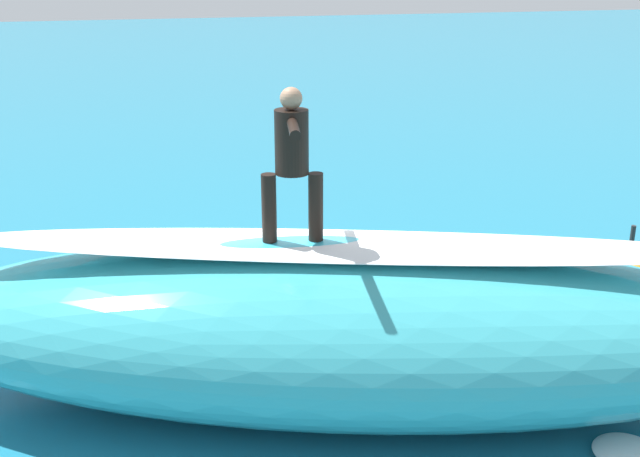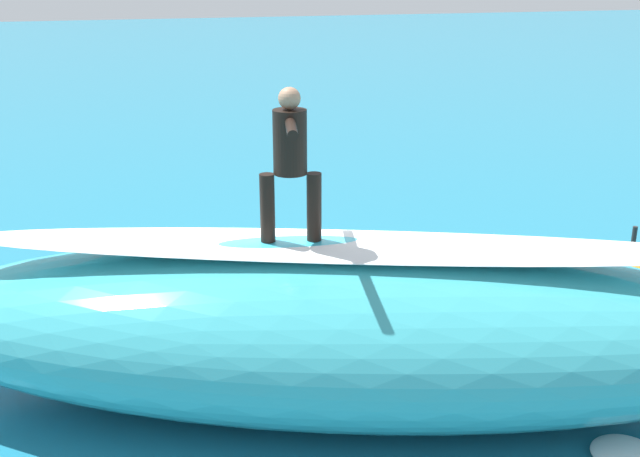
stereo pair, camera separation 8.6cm
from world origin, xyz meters
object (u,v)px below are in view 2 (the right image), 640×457
object	(u,v)px
surfer_riding	(290,154)
surfer_paddling	(342,261)
surfboard_paddling	(339,269)
surfboard_riding	(291,244)
buoy_marker	(628,280)

from	to	relation	value
surfer_riding	surfer_paddling	distance (m)	4.66
surfer_riding	surfboard_paddling	distance (m)	4.85
surfer_paddling	surfboard_riding	bearing A→B (deg)	149.24
surfboard_riding	surfer_riding	world-z (taller)	surfer_riding
surfer_paddling	buoy_marker	size ratio (longest dim) A/B	1.46
surfboard_paddling	surfer_paddling	bearing A→B (deg)	180.00
surfer_riding	surfer_paddling	xyz separation A→B (m)	(-1.63, -3.45, -2.67)
surfboard_riding	surfboard_paddling	distance (m)	4.35
surfboard_paddling	surfer_paddling	world-z (taller)	surfer_paddling
surfer_riding	buoy_marker	xyz separation A→B (m)	(-5.33, -1.33, -2.54)
surfer_riding	surfboard_riding	bearing A→B (deg)	107.32
surfer_riding	surfboard_paddling	bearing A→B (deg)	-103.18
surfer_riding	surfboard_paddling	size ratio (longest dim) A/B	0.76
surfboard_riding	buoy_marker	bearing A→B (deg)	-154.94
surfboard_riding	buoy_marker	world-z (taller)	surfboard_riding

